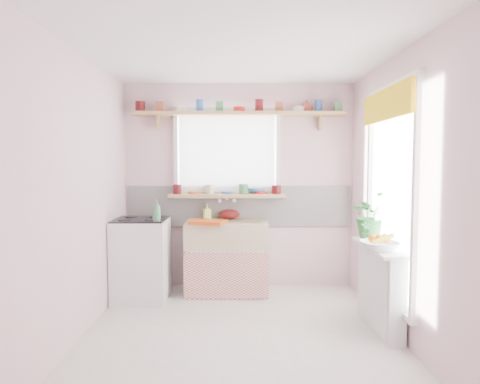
{
  "coord_description": "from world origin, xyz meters",
  "views": [
    {
      "loc": [
        -0.03,
        -3.68,
        1.54
      ],
      "look_at": [
        0.0,
        0.55,
        1.25
      ],
      "focal_mm": 32.0,
      "sensor_mm": 36.0,
      "label": 1
    }
  ],
  "objects": [
    {
      "name": "room",
      "position": [
        0.66,
        0.86,
        1.37
      ],
      "size": [
        3.2,
        3.2,
        3.2
      ],
      "color": "silver",
      "rests_on": "ground"
    },
    {
      "name": "sink_unit",
      "position": [
        -0.15,
        1.29,
        0.43
      ],
      "size": [
        0.95,
        0.65,
        1.11
      ],
      "color": "white",
      "rests_on": "ground"
    },
    {
      "name": "cooker",
      "position": [
        -1.1,
        1.05,
        0.46
      ],
      "size": [
        0.58,
        0.58,
        0.93
      ],
      "color": "white",
      "rests_on": "ground"
    },
    {
      "name": "radiator_ledge",
      "position": [
        1.3,
        0.2,
        0.4
      ],
      "size": [
        0.22,
        0.95,
        0.78
      ],
      "color": "white",
      "rests_on": "ground"
    },
    {
      "name": "windowsill",
      "position": [
        -0.15,
        1.48,
        1.14
      ],
      "size": [
        1.4,
        0.22,
        0.04
      ],
      "primitive_type": "cube",
      "color": "tan",
      "rests_on": "room"
    },
    {
      "name": "pine_shelf",
      "position": [
        0.0,
        1.47,
        2.12
      ],
      "size": [
        2.52,
        0.24,
        0.04
      ],
      "primitive_type": "cube",
      "color": "tan",
      "rests_on": "room"
    },
    {
      "name": "shelf_crockery",
      "position": [
        -0.0,
        1.47,
        2.2
      ],
      "size": [
        2.47,
        0.11,
        0.12
      ],
      "color": "#590F14",
      "rests_on": "pine_shelf"
    },
    {
      "name": "sill_crockery",
      "position": [
        -0.17,
        1.48,
        1.22
      ],
      "size": [
        1.35,
        0.11,
        0.12
      ],
      "color": "#590F14",
      "rests_on": "windowsill"
    },
    {
      "name": "dish_tray",
      "position": [
        -0.35,
        1.1,
        0.87
      ],
      "size": [
        0.45,
        0.38,
        0.04
      ],
      "primitive_type": "cube",
      "rotation": [
        0.0,
        0.0,
        -0.28
      ],
      "color": "#DA5213",
      "rests_on": "sink_unit"
    },
    {
      "name": "colander",
      "position": [
        -0.12,
        1.5,
        0.91
      ],
      "size": [
        0.27,
        0.27,
        0.12
      ],
      "primitive_type": "ellipsoid",
      "rotation": [
        0.0,
        0.0,
        0.05
      ],
      "color": "#601011",
      "rests_on": "sink_unit"
    },
    {
      "name": "jade_plant",
      "position": [
        1.33,
        0.6,
        1.01
      ],
      "size": [
        0.52,
        0.48,
        0.47
      ],
      "primitive_type": "imported",
      "rotation": [
        0.0,
        0.0,
        0.31
      ],
      "color": "#2D712F",
      "rests_on": "radiator_ledge"
    },
    {
      "name": "fruit_bowl",
      "position": [
        1.21,
        -0.01,
        0.81
      ],
      "size": [
        0.35,
        0.35,
        0.08
      ],
      "primitive_type": "imported",
      "rotation": [
        0.0,
        0.0,
        0.1
      ],
      "color": "white",
      "rests_on": "radiator_ledge"
    },
    {
      "name": "herb_pot",
      "position": [
        1.21,
        0.38,
        0.88
      ],
      "size": [
        0.12,
        0.1,
        0.2
      ],
      "primitive_type": "imported",
      "rotation": [
        0.0,
        0.0,
        0.24
      ],
      "color": "#245C26",
      "rests_on": "radiator_ledge"
    },
    {
      "name": "soap_bottle_sink",
      "position": [
        -0.39,
        1.5,
        0.94
      ],
      "size": [
        0.11,
        0.11,
        0.18
      ],
      "primitive_type": "imported",
      "rotation": [
        0.0,
        0.0,
        0.36
      ],
      "color": "#F5F96E",
      "rests_on": "sink_unit"
    },
    {
      "name": "sill_cup",
      "position": [
        -0.38,
        1.54,
        1.21
      ],
      "size": [
        0.17,
        0.17,
        0.1
      ],
      "primitive_type": "imported",
      "rotation": [
        0.0,
        0.0,
        0.41
      ],
      "color": "beige",
      "rests_on": "windowsill"
    },
    {
      "name": "sill_bowl",
      "position": [
        0.21,
        1.54,
        1.19
      ],
      "size": [
        0.28,
        0.28,
        0.07
      ],
      "primitive_type": "imported",
      "rotation": [
        0.0,
        0.0,
        -0.43
      ],
      "color": "teal",
      "rests_on": "windowsill"
    },
    {
      "name": "shelf_vase",
      "position": [
        0.82,
        1.53,
        2.22
      ],
      "size": [
        0.19,
        0.19,
        0.15
      ],
      "primitive_type": "imported",
      "rotation": [
        0.0,
        0.0,
        0.36
      ],
      "color": "#A13F31",
      "rests_on": "pine_shelf"
    },
    {
      "name": "cooker_bottle",
      "position": [
        -0.88,
        0.83,
        1.03
      ],
      "size": [
        0.1,
        0.1,
        0.23
      ],
      "primitive_type": "imported",
      "rotation": [
        0.0,
        0.0,
        0.18
      ],
      "color": "#418357",
      "rests_on": "cooker"
    },
    {
      "name": "fruit",
      "position": [
        1.22,
        -0.0,
        0.88
      ],
      "size": [
        0.2,
        0.14,
        0.1
      ],
      "color": "orange",
      "rests_on": "fruit_bowl"
    }
  ]
}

